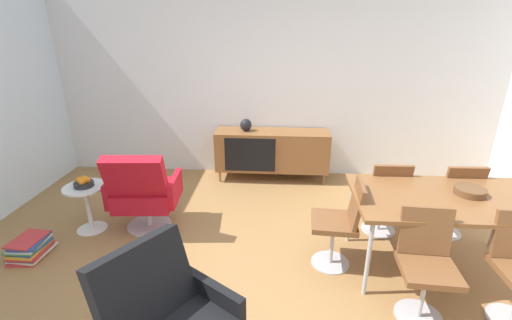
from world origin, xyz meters
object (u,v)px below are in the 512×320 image
Objects in this scene: dining_chair_near_window at (341,221)px; wooden_bowl_on_table at (470,191)px; vase_cobalt at (246,125)px; dining_table at (447,201)px; side_table_round at (87,203)px; fruit_bowl at (84,183)px; dining_chair_back_right at (454,196)px; sideboard at (272,150)px; dining_chair_back_left at (385,194)px; lounge_chair_red at (143,191)px; magazine_stack at (30,247)px; dining_chair_front_left at (426,262)px.

wooden_bowl_on_table is at bearing 3.49° from dining_chair_near_window.
vase_cobalt is 0.11× the size of dining_table.
fruit_bowl reaches higher than side_table_round.
side_table_round is (-3.87, -0.13, -0.15)m from dining_chair_back_right.
dining_chair_back_right is at bearing 1.86° from fruit_bowl.
dining_chair_near_window is at bearing -155.58° from dining_chair_back_right.
wooden_bowl_on_table is (1.77, -1.88, 0.33)m from sideboard.
dining_chair_back_left is 0.90× the size of lounge_chair_red.
lounge_chair_red reaches higher than wooden_bowl_on_table.
sideboard is at bearing 37.56° from fruit_bowl.
fruit_bowl is (-1.96, -1.50, 0.12)m from sideboard.
wooden_bowl_on_table is 0.30× the size of dining_chair_near_window.
dining_chair_near_window is at bearing -176.51° from wooden_bowl_on_table.
dining_chair_back_left reaches higher than magazine_stack.
dining_chair_near_window is 2.67m from side_table_round.
magazine_stack is (-1.94, -2.01, -0.72)m from vase_cobalt.
vase_cobalt is at bearing 43.56° from fruit_bowl.
dining_chair_back_left is 3.60m from magazine_stack.
dining_chair_back_right reaches higher than fruit_bowl.
lounge_chair_red is at bearing 172.50° from wooden_bowl_on_table.
lounge_chair_red is at bearing 158.03° from dining_chair_front_left.
dining_chair_front_left reaches higher than fruit_bowl.
wooden_bowl_on_table is 3.15m from lounge_chair_red.
vase_cobalt reaches higher than dining_chair_front_left.
sideboard is 1.87× the size of dining_chair_back_right.
dining_chair_near_window and dining_chair_back_right have the same top height.
sideboard is 6.15× the size of wooden_bowl_on_table.
magazine_stack is (-2.98, -0.07, -0.38)m from dining_chair_near_window.
lounge_chair_red is 2.31× the size of magazine_stack.
dining_chair_front_left is 0.78m from dining_chair_near_window.
lounge_chair_red is 4.73× the size of fruit_bowl.
lounge_chair_red reaches higher than vase_cobalt.
wooden_bowl_on_table is at bearing -5.67° from side_table_round.
dining_chair_front_left is at bearing -45.63° from dining_chair_near_window.
lounge_chair_red reaches higher than side_table_round.
dining_chair_back_right is at bearing 8.52° from magazine_stack.
dining_chair_front_left is at bearing -121.79° from dining_table.
lounge_chair_red is 1.18m from magazine_stack.
fruit_bowl is (-3.17, -0.13, 0.09)m from dining_chair_back_left.
sideboard is 3.91× the size of magazine_stack.
vase_cobalt reaches higher than side_table_round.
side_table_round is (-3.52, 0.43, -0.38)m from dining_table.
dining_chair_front_left is at bearing -89.91° from dining_chair_back_left.
dining_chair_front_left is 3.58m from magazine_stack.
dining_chair_back_right is at bearing 1.54° from lounge_chair_red.
wooden_bowl_on_table is at bearing -106.30° from dining_chair_back_right.
dining_chair_back_right reaches higher than dining_table.
vase_cobalt is 0.87× the size of fruit_bowl.
lounge_chair_red is (-2.01, 0.48, -0.00)m from dining_chair_near_window.
dining_table is at bearing 58.21° from dining_chair_front_left.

